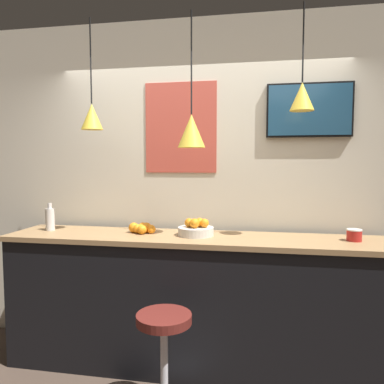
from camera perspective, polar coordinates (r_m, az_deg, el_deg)
back_wall at (r=3.32m, az=1.24°, el=0.90°), size 8.00×0.06×2.90m
service_counter at (r=3.12m, az=0.00°, el=-16.45°), size 3.00×0.58×1.08m
bar_stool at (r=2.64m, az=-4.27°, el=-23.09°), size 0.44×0.44×0.69m
fruit_bowl at (r=2.99m, az=0.62°, el=-5.72°), size 0.28×0.28×0.14m
orange_pile at (r=3.13m, az=-7.74°, el=-5.49°), size 0.23×0.21×0.09m
juice_bottle at (r=3.43m, az=-20.82°, el=-3.84°), size 0.08×0.08×0.23m
spread_jar at (r=3.03m, az=23.48°, el=-6.04°), size 0.11×0.11×0.09m
pendant_lamp_left at (r=3.17m, az=-15.02°, el=11.12°), size 0.18×0.18×0.88m
pendant_lamp_middle at (r=2.90m, az=-0.09°, el=9.37°), size 0.21×0.21×1.03m
pendant_lamp_right at (r=2.90m, az=16.43°, el=13.86°), size 0.18×0.18×0.77m
mounted_tv at (r=3.27m, az=17.43°, el=11.83°), size 0.69×0.04×0.44m
wall_poster at (r=3.32m, az=-1.75°, el=9.77°), size 0.63×0.01×0.79m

